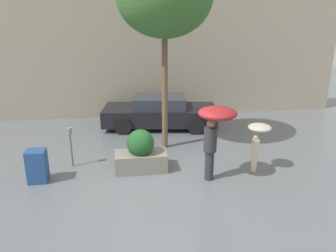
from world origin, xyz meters
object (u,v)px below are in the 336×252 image
at_px(newspaper_box, 37,166).
at_px(planter_box, 141,153).
at_px(person_child, 258,135).
at_px(person_adult, 215,124).
at_px(parking_meter, 70,139).
at_px(parked_car_near, 160,113).

bearing_deg(newspaper_box, planter_box, 6.73).
bearing_deg(planter_box, person_child, -8.91).
height_order(person_adult, parking_meter, person_adult).
distance_m(person_child, parking_meter, 5.39).
distance_m(planter_box, parking_meter, 2.11).
distance_m(person_adult, person_child, 1.52).
height_order(parking_meter, newspaper_box, parking_meter).
height_order(planter_box, person_adult, person_adult).
height_order(planter_box, parking_meter, planter_box).
relative_size(person_adult, parked_car_near, 0.44).
relative_size(person_child, parked_car_near, 0.30).
relative_size(person_child, newspaper_box, 1.57).
xyz_separation_m(person_adult, parked_car_near, (-0.90, 4.73, -1.01)).
relative_size(parked_car_near, parking_meter, 3.84).
bearing_deg(person_adult, planter_box, 178.92).
bearing_deg(newspaper_box, parking_meter, 47.79).
relative_size(person_adult, person_child, 1.46).
relative_size(planter_box, person_child, 1.05).
bearing_deg(planter_box, newspaper_box, -173.27).
height_order(person_child, parking_meter, person_child).
bearing_deg(person_child, person_adult, 172.50).
xyz_separation_m(planter_box, parked_car_near, (1.01, 3.84, 0.09)).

